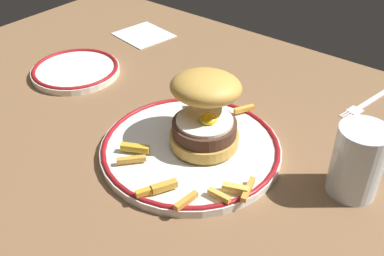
{
  "coord_description": "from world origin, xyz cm",
  "views": [
    {
      "loc": [
        33.1,
        -38.76,
        42.5
      ],
      "look_at": [
        0.26,
        2.41,
        4.6
      ],
      "focal_mm": 41.7,
      "sensor_mm": 36.0,
      "label": 1
    }
  ],
  "objects_px": {
    "napkin": "(144,35)",
    "fork": "(366,103)",
    "dinner_plate": "(192,148)",
    "water_glass": "(356,165)",
    "burger": "(206,108)",
    "side_plate": "(76,70)"
  },
  "relations": [
    {
      "from": "burger",
      "to": "napkin",
      "type": "bearing_deg",
      "value": 146.29
    },
    {
      "from": "side_plate",
      "to": "napkin",
      "type": "height_order",
      "value": "side_plate"
    },
    {
      "from": "burger",
      "to": "side_plate",
      "type": "xyz_separation_m",
      "value": [
        -0.34,
        0.03,
        -0.06
      ]
    },
    {
      "from": "fork",
      "to": "water_glass",
      "type": "bearing_deg",
      "value": -74.14
    },
    {
      "from": "burger",
      "to": "water_glass",
      "type": "relative_size",
      "value": 1.4
    },
    {
      "from": "dinner_plate",
      "to": "fork",
      "type": "relative_size",
      "value": 1.89
    },
    {
      "from": "fork",
      "to": "napkin",
      "type": "xyz_separation_m",
      "value": [
        -0.51,
        -0.03,
        0.0
      ]
    },
    {
      "from": "dinner_plate",
      "to": "burger",
      "type": "relative_size",
      "value": 1.91
    },
    {
      "from": "side_plate",
      "to": "burger",
      "type": "bearing_deg",
      "value": -4.24
    },
    {
      "from": "water_glass",
      "to": "fork",
      "type": "relative_size",
      "value": 0.71
    },
    {
      "from": "napkin",
      "to": "fork",
      "type": "bearing_deg",
      "value": 3.49
    },
    {
      "from": "dinner_plate",
      "to": "napkin",
      "type": "distance_m",
      "value": 0.44
    },
    {
      "from": "burger",
      "to": "dinner_plate",
      "type": "bearing_deg",
      "value": -103.07
    },
    {
      "from": "water_glass",
      "to": "dinner_plate",
      "type": "bearing_deg",
      "value": -161.99
    },
    {
      "from": "dinner_plate",
      "to": "water_glass",
      "type": "xyz_separation_m",
      "value": [
        0.22,
        0.07,
        0.04
      ]
    },
    {
      "from": "dinner_plate",
      "to": "fork",
      "type": "xyz_separation_m",
      "value": [
        0.16,
        0.3,
        -0.01
      ]
    },
    {
      "from": "dinner_plate",
      "to": "napkin",
      "type": "relative_size",
      "value": 2.39
    },
    {
      "from": "side_plate",
      "to": "napkin",
      "type": "relative_size",
      "value": 1.49
    },
    {
      "from": "side_plate",
      "to": "fork",
      "type": "distance_m",
      "value": 0.55
    },
    {
      "from": "side_plate",
      "to": "napkin",
      "type": "distance_m",
      "value": 0.22
    },
    {
      "from": "dinner_plate",
      "to": "water_glass",
      "type": "height_order",
      "value": "water_glass"
    },
    {
      "from": "burger",
      "to": "water_glass",
      "type": "height_order",
      "value": "burger"
    }
  ]
}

